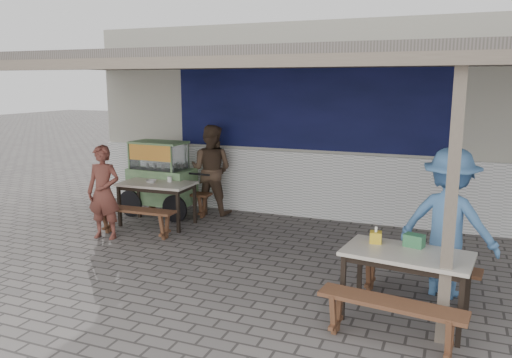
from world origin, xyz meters
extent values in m
plane|color=#66605C|center=(0.00, 0.00, 0.00)|extent=(60.00, 60.00, 0.00)
cube|color=#B8B4A5|center=(0.00, 3.60, 1.75)|extent=(9.00, 1.20, 3.50)
cube|color=white|center=(0.00, 2.97, 0.60)|extent=(9.00, 0.10, 1.20)
cube|color=#10144E|center=(-0.20, 2.98, 2.05)|extent=(5.00, 0.03, 1.60)
cube|color=#605752|center=(0.00, 1.00, 2.75)|extent=(9.00, 4.20, 0.12)
cube|color=#756958|center=(0.00, -1.05, 2.65)|extent=(9.00, 0.12, 0.12)
cube|color=#756958|center=(2.35, -0.90, 1.35)|extent=(0.11, 0.11, 2.70)
cube|color=beige|center=(-2.38, 1.50, 0.73)|extent=(1.28, 0.77, 0.04)
cube|color=black|center=(-2.38, 1.50, 0.67)|extent=(1.18, 0.67, 0.06)
cube|color=black|center=(-2.94, 1.18, 0.35)|extent=(0.05, 0.05, 0.71)
cube|color=black|center=(-1.80, 1.22, 0.35)|extent=(0.05, 0.05, 0.71)
cube|color=black|center=(-2.96, 1.79, 0.35)|extent=(0.05, 0.05, 0.71)
cube|color=black|center=(-1.82, 1.83, 0.35)|extent=(0.05, 0.05, 0.71)
cube|color=brown|center=(-2.35, 0.82, 0.43)|extent=(1.37, 0.33, 0.04)
cube|color=brown|center=(-2.88, 0.80, 0.21)|extent=(0.06, 0.28, 0.41)
cube|color=brown|center=(-1.83, 0.84, 0.21)|extent=(0.06, 0.28, 0.41)
cube|color=brown|center=(-2.40, 2.19, 0.43)|extent=(1.37, 0.33, 0.04)
cube|color=brown|center=(-2.93, 2.17, 0.21)|extent=(0.06, 0.28, 0.41)
cube|color=brown|center=(-1.88, 2.21, 0.21)|extent=(0.06, 0.28, 0.41)
cube|color=beige|center=(1.97, -0.60, 0.73)|extent=(1.34, 0.85, 0.04)
cube|color=black|center=(1.97, -0.60, 0.67)|extent=(1.23, 0.74, 0.06)
cube|color=black|center=(1.37, -0.81, 0.35)|extent=(0.05, 0.05, 0.71)
cube|color=black|center=(2.50, -0.96, 0.35)|extent=(0.05, 0.05, 0.71)
cube|color=black|center=(1.44, -0.24, 0.35)|extent=(0.05, 0.05, 0.71)
cube|color=black|center=(2.57, -0.39, 0.35)|extent=(0.05, 0.05, 0.71)
cube|color=brown|center=(1.90, -1.18, 0.43)|extent=(1.39, 0.45, 0.04)
cube|color=brown|center=(1.37, -1.12, 0.21)|extent=(0.09, 0.28, 0.41)
cube|color=brown|center=(2.42, -1.25, 0.21)|extent=(0.09, 0.28, 0.41)
cube|color=brown|center=(2.05, -0.02, 0.43)|extent=(1.39, 0.45, 0.04)
cube|color=brown|center=(1.52, 0.05, 0.21)|extent=(0.09, 0.28, 0.41)
cube|color=brown|center=(2.57, -0.08, 0.21)|extent=(0.09, 0.28, 0.41)
cube|color=#80A970|center=(-2.65, 2.09, 0.57)|extent=(1.22, 0.67, 0.62)
cube|color=#80A970|center=(-2.65, 2.09, 0.25)|extent=(1.17, 0.63, 0.04)
cylinder|color=black|center=(-3.15, 1.78, 0.25)|extent=(0.50, 0.07, 0.49)
cylinder|color=black|center=(-2.18, 1.74, 0.25)|extent=(0.50, 0.07, 0.49)
cube|color=silver|center=(-2.69, 2.09, 1.12)|extent=(0.99, 0.57, 0.48)
cube|color=#80A970|center=(-2.69, 2.09, 1.37)|extent=(1.03, 0.61, 0.04)
cube|color=orange|center=(-2.70, 1.81, 1.21)|extent=(0.88, 0.06, 0.28)
cylinder|color=black|center=(-1.94, 2.06, 0.84)|extent=(0.62, 0.06, 0.04)
imported|color=brown|center=(-2.74, 0.55, 0.75)|extent=(0.60, 0.44, 1.49)
imported|color=#503B2B|center=(-1.86, 2.55, 0.84)|extent=(0.85, 0.68, 1.68)
imported|color=#4C7DB7|center=(2.34, 0.27, 0.86)|extent=(1.24, 0.90, 1.73)
cube|color=gold|center=(1.63, -0.42, 0.81)|extent=(0.14, 0.14, 0.12)
cube|color=#347648|center=(2.02, -0.40, 0.82)|extent=(0.23, 0.18, 0.13)
cylinder|color=white|center=(-2.21, 1.65, 0.79)|extent=(0.08, 0.08, 0.09)
imported|color=white|center=(-2.46, 1.47, 0.77)|extent=(0.24, 0.24, 0.05)
camera|label=1|loc=(2.34, -5.67, 2.45)|focal=35.00mm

